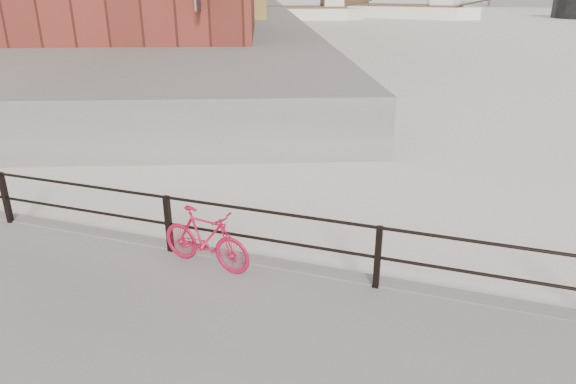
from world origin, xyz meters
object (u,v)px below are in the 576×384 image
Objects in this scene: bicycle at (205,238)px; schooner_mid at (388,17)px; schooner_left at (282,19)px; workboat_near at (172,43)px; workboat_far at (111,32)px.

schooner_mid reaches higher than bicycle.
workboat_near is at bearing -106.77° from schooner_left.
schooner_left is (-23.33, 69.11, -0.84)m from bicycle.
workboat_near is (-11.42, -46.41, 0.00)m from schooner_mid.
workboat_far reaches higher than bicycle.
bicycle is 0.15× the size of workboat_far.
workboat_near is 14.56m from workboat_far.
schooner_left is at bearing 118.47° from bicycle.
schooner_left is 35.76m from workboat_near.
schooner_mid is 2.69× the size of workboat_far.
workboat_far is (-23.62, -38.46, 0.00)m from schooner_mid.
schooner_mid reaches higher than workboat_far.
schooner_left is 2.41× the size of workboat_near.
workboat_far is (-12.20, 7.95, 0.00)m from workboat_near.
bicycle is 72.95m from schooner_left.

